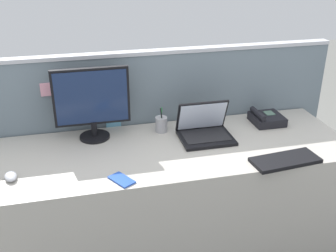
# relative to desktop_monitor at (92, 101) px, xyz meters

# --- Properties ---
(ground_plane) EXTENTS (10.00, 10.00, 0.00)m
(ground_plane) POSITION_rel_desktop_monitor_xyz_m (0.42, -0.25, -0.97)
(ground_plane) COLOR slate
(desk) EXTENTS (2.17, 0.74, 0.72)m
(desk) POSITION_rel_desktop_monitor_xyz_m (0.42, -0.25, -0.61)
(desk) COLOR #ADA89E
(desk) RESTS_ON ground_plane
(cubicle_divider) EXTENTS (2.43, 0.08, 1.21)m
(cubicle_divider) POSITION_rel_desktop_monitor_xyz_m (0.42, 0.16, -0.36)
(cubicle_divider) COLOR slate
(cubicle_divider) RESTS_ON ground_plane
(desktop_monitor) EXTENTS (0.45, 0.18, 0.44)m
(desktop_monitor) POSITION_rel_desktop_monitor_xyz_m (0.00, 0.00, 0.00)
(desktop_monitor) COLOR black
(desktop_monitor) RESTS_ON desk
(laptop) EXTENTS (0.32, 0.27, 0.22)m
(laptop) POSITION_rel_desktop_monitor_xyz_m (0.66, -0.15, -0.19)
(laptop) COLOR black
(laptop) RESTS_ON desk
(desk_phone) EXTENTS (0.20, 0.20, 0.09)m
(desk_phone) POSITION_rel_desktop_monitor_xyz_m (1.13, -0.05, -0.21)
(desk_phone) COLOR black
(desk_phone) RESTS_ON desk
(keyboard_main) EXTENTS (0.39, 0.19, 0.02)m
(keyboard_main) POSITION_rel_desktop_monitor_xyz_m (1.00, -0.55, -0.23)
(keyboard_main) COLOR black
(keyboard_main) RESTS_ON desk
(computer_mouse_right_hand) EXTENTS (0.08, 0.11, 0.03)m
(computer_mouse_right_hand) POSITION_rel_desktop_monitor_xyz_m (-0.45, -0.39, -0.23)
(computer_mouse_right_hand) COLOR #B2B5BC
(computer_mouse_right_hand) RESTS_ON desk
(pen_cup) EXTENTS (0.08, 0.08, 0.17)m
(pen_cup) POSITION_rel_desktop_monitor_xyz_m (0.42, -0.01, -0.19)
(pen_cup) COLOR #99999E
(pen_cup) RESTS_ON desk
(cell_phone_blue_case) EXTENTS (0.14, 0.16, 0.01)m
(cell_phone_blue_case) POSITION_rel_desktop_monitor_xyz_m (0.10, -0.53, -0.24)
(cell_phone_blue_case) COLOR blue
(cell_phone_blue_case) RESTS_ON desk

